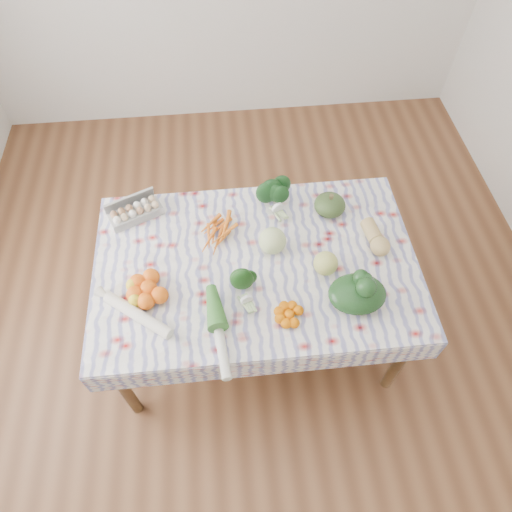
% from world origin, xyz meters
% --- Properties ---
extents(ground, '(4.50, 4.50, 0.00)m').
position_xyz_m(ground, '(0.00, 0.00, 0.00)').
color(ground, brown).
rests_on(ground, ground).
extents(dining_table, '(1.60, 1.00, 0.75)m').
position_xyz_m(dining_table, '(0.00, 0.00, 0.68)').
color(dining_table, brown).
rests_on(dining_table, ground).
extents(tablecloth, '(1.66, 1.06, 0.01)m').
position_xyz_m(tablecloth, '(0.00, 0.00, 0.76)').
color(tablecloth, white).
rests_on(tablecloth, dining_table).
extents(egg_carton, '(0.31, 0.22, 0.08)m').
position_xyz_m(egg_carton, '(-0.62, 0.37, 0.80)').
color(egg_carton, '#9F9F9A').
rests_on(egg_carton, tablecloth).
extents(carrot_bunch, '(0.26, 0.25, 0.04)m').
position_xyz_m(carrot_bunch, '(-0.19, 0.19, 0.78)').
color(carrot_bunch, orange).
rests_on(carrot_bunch, tablecloth).
extents(kale_bunch, '(0.23, 0.22, 0.16)m').
position_xyz_m(kale_bunch, '(0.13, 0.37, 0.84)').
color(kale_bunch, '#143C16').
rests_on(kale_bunch, tablecloth).
extents(kabocha_squash, '(0.22, 0.22, 0.11)m').
position_xyz_m(kabocha_squash, '(0.44, 0.30, 0.82)').
color(kabocha_squash, '#354C22').
rests_on(kabocha_squash, tablecloth).
extents(cabbage, '(0.17, 0.17, 0.14)m').
position_xyz_m(cabbage, '(0.09, 0.08, 0.83)').
color(cabbage, '#B7CA82').
rests_on(cabbage, tablecloth).
extents(butternut_squash, '(0.13, 0.23, 0.10)m').
position_xyz_m(butternut_squash, '(0.63, 0.06, 0.81)').
color(butternut_squash, tan).
rests_on(butternut_squash, tablecloth).
extents(orange_cluster, '(0.35, 0.35, 0.09)m').
position_xyz_m(orange_cluster, '(-0.53, -0.13, 0.81)').
color(orange_cluster, orange).
rests_on(orange_cluster, tablecloth).
extents(broccoli, '(0.18, 0.18, 0.11)m').
position_xyz_m(broccoli, '(-0.08, -0.19, 0.82)').
color(broccoli, '#184614').
rests_on(broccoli, tablecloth).
extents(mandarin_cluster, '(0.22, 0.22, 0.05)m').
position_xyz_m(mandarin_cluster, '(0.12, -0.33, 0.79)').
color(mandarin_cluster, orange).
rests_on(mandarin_cluster, tablecloth).
extents(grapefruit, '(0.15, 0.15, 0.12)m').
position_xyz_m(grapefruit, '(0.34, -0.08, 0.82)').
color(grapefruit, '#C0C45E').
rests_on(grapefruit, tablecloth).
extents(spinach_bag, '(0.33, 0.30, 0.12)m').
position_xyz_m(spinach_bag, '(0.46, -0.27, 0.82)').
color(spinach_bag, black).
rests_on(spinach_bag, tablecloth).
extents(daikon, '(0.35, 0.29, 0.06)m').
position_xyz_m(daikon, '(-0.58, -0.26, 0.79)').
color(daikon, silver).
rests_on(daikon, tablecloth).
extents(leek, '(0.09, 0.45, 0.05)m').
position_xyz_m(leek, '(-0.21, -0.39, 0.79)').
color(leek, beige).
rests_on(leek, tablecloth).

